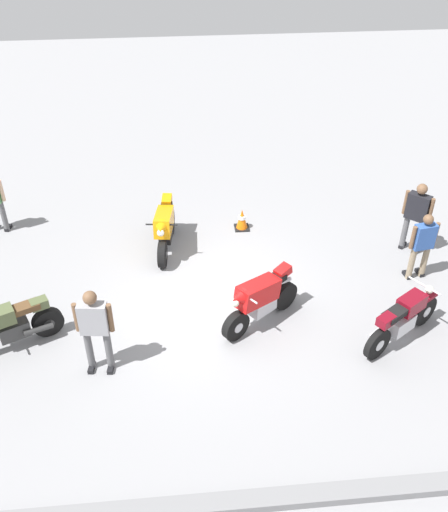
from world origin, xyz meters
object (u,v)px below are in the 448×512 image
object	(u,v)px
traffic_cone	(242,219)
person_in_gray_shirt	(95,326)
motorcycle_olive_vintage	(11,327)
person_in_blue_shirt	(423,243)
motorcycle_red_sportbike	(260,299)
motorcycle_maroon_cruiser	(403,319)
person_in_black_shirt	(417,213)
motorcycle_orange_sportbike	(165,227)

from	to	relation	value
traffic_cone	person_in_gray_shirt	bearing A→B (deg)	54.51
motorcycle_olive_vintage	traffic_cone	distance (m)	6.01
motorcycle_olive_vintage	person_in_blue_shirt	size ratio (longest dim) A/B	1.14
motorcycle_red_sportbike	person_in_blue_shirt	bearing A→B (deg)	159.54
motorcycle_maroon_cruiser	person_in_black_shirt	world-z (taller)	person_in_black_shirt
motorcycle_orange_sportbike	motorcycle_maroon_cruiser	distance (m)	5.62
motorcycle_orange_sportbike	person_in_black_shirt	bearing A→B (deg)	90.82
person_in_black_shirt	person_in_gray_shirt	bearing A→B (deg)	156.93
motorcycle_maroon_cruiser	person_in_blue_shirt	size ratio (longest dim) A/B	1.13
person_in_black_shirt	traffic_cone	world-z (taller)	person_in_black_shirt
person_in_black_shirt	traffic_cone	distance (m)	4.07
motorcycle_olive_vintage	motorcycle_maroon_cruiser	size ratio (longest dim) A/B	1.01
motorcycle_red_sportbike	person_in_black_shirt	size ratio (longest dim) A/B	0.95
motorcycle_olive_vintage	person_in_black_shirt	xyz separation A→B (m)	(-8.55, -2.34, 0.53)
motorcycle_red_sportbike	person_in_gray_shirt	xyz separation A→B (m)	(3.04, 0.94, 0.43)
motorcycle_orange_sportbike	person_in_black_shirt	xyz separation A→B (m)	(-5.66, 0.62, 0.42)
person_in_black_shirt	motorcycle_orange_sportbike	bearing A→B (deg)	126.86
traffic_cone	person_in_black_shirt	bearing A→B (deg)	160.92
motorcycle_olive_vintage	motorcycle_orange_sportbike	bearing A→B (deg)	-160.07
motorcycle_orange_sportbike	traffic_cone	xyz separation A→B (m)	(-1.88, -0.69, -0.33)
motorcycle_orange_sportbike	person_in_blue_shirt	world-z (taller)	person_in_blue_shirt
motorcycle_orange_sportbike	person_in_gray_shirt	distance (m)	3.88
motorcycle_olive_vintage	motorcycle_maroon_cruiser	bearing A→B (deg)	150.27
motorcycle_red_sportbike	motorcycle_orange_sportbike	bearing A→B (deg)	-93.77
motorcycle_olive_vintage	person_in_gray_shirt	size ratio (longest dim) A/B	1.03
motorcycle_maroon_cruiser	person_in_gray_shirt	size ratio (longest dim) A/B	1.02
motorcycle_red_sportbike	person_in_black_shirt	world-z (taller)	person_in_black_shirt
motorcycle_red_sportbike	motorcycle_maroon_cruiser	world-z (taller)	motorcycle_red_sportbike
motorcycle_maroon_cruiser	person_in_black_shirt	size ratio (longest dim) A/B	1.03
person_in_blue_shirt	person_in_black_shirt	bearing A→B (deg)	-22.81
motorcycle_red_sportbike	person_in_gray_shirt	world-z (taller)	person_in_gray_shirt
motorcycle_maroon_cruiser	person_in_gray_shirt	distance (m)	5.67
motorcycle_red_sportbike	person_in_gray_shirt	size ratio (longest dim) A/B	0.94
person_in_gray_shirt	person_in_blue_shirt	bearing A→B (deg)	113.85
motorcycle_olive_vintage	traffic_cone	world-z (taller)	motorcycle_olive_vintage
person_in_black_shirt	person_in_gray_shirt	xyz separation A→B (m)	(6.88, 3.04, 0.01)
person_in_gray_shirt	motorcycle_maroon_cruiser	bearing A→B (deg)	98.69
motorcycle_maroon_cruiser	person_in_blue_shirt	xyz separation A→B (m)	(-1.02, -1.86, 0.38)
person_in_black_shirt	person_in_blue_shirt	bearing A→B (deg)	-149.57
motorcycle_red_sportbike	motorcycle_olive_vintage	size ratio (longest dim) A/B	0.91
person_in_blue_shirt	person_in_gray_shirt	distance (m)	6.97
motorcycle_orange_sportbike	motorcycle_olive_vintage	world-z (taller)	motorcycle_orange_sportbike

